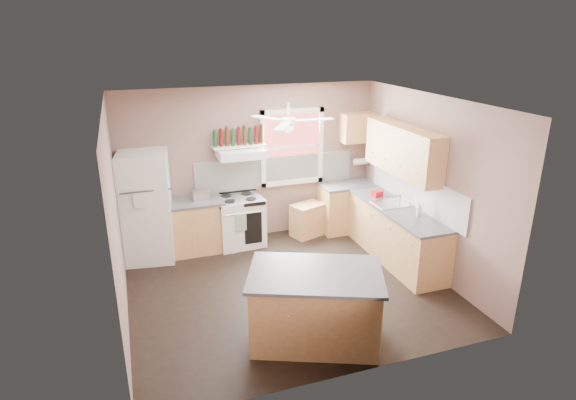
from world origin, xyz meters
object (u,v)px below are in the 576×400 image
object	(u,v)px
refrigerator	(147,207)
island	(315,307)
toaster	(200,195)
cart	(308,221)
stove	(239,221)

from	to	relation	value
refrigerator	island	bearing A→B (deg)	-51.62
refrigerator	island	xyz separation A→B (m)	(1.72, -2.92, -0.46)
island	toaster	bearing A→B (deg)	129.00
toaster	cart	world-z (taller)	toaster
cart	island	distance (m)	3.11
stove	island	size ratio (longest dim) A/B	0.58
cart	island	xyz separation A→B (m)	(-1.05, -2.93, 0.14)
refrigerator	island	size ratio (longest dim) A/B	1.21
refrigerator	toaster	bearing A→B (deg)	11.18
cart	island	size ratio (longest dim) A/B	0.39
refrigerator	stove	world-z (taller)	refrigerator
toaster	island	distance (m)	3.14
island	refrigerator	bearing A→B (deg)	143.41
cart	island	bearing A→B (deg)	-129.76
toaster	stove	world-z (taller)	toaster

